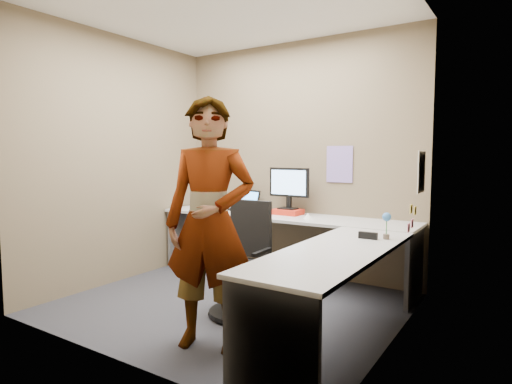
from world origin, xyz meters
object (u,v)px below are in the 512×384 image
Objects in this scene: desk at (291,241)px; monitor at (289,185)px; office_chair at (242,269)px; person at (210,224)px.

monitor is (-0.40, 0.70, 0.48)m from desk.
office_chair is 0.84m from person.
monitor is 0.50× the size of office_chair.
office_chair is at bearing -79.22° from monitor.
person is (-0.04, -1.16, 0.32)m from desk.
desk is 3.04× the size of office_chair.
desk is at bearing -58.37° from monitor.
person reaches higher than office_chair.
monitor reaches higher than desk.
person is (0.16, -0.64, 0.51)m from office_chair.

